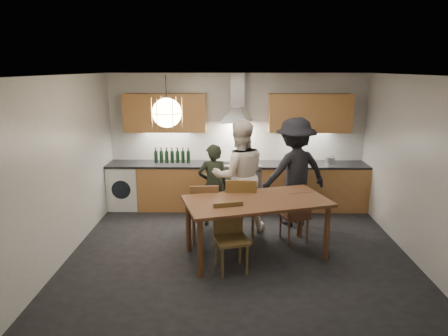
{
  "coord_description": "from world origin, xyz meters",
  "views": [
    {
      "loc": [
        -0.14,
        -5.54,
        2.7
      ],
      "look_at": [
        -0.23,
        0.4,
        1.2
      ],
      "focal_mm": 32.0,
      "sensor_mm": 36.0,
      "label": 1
    }
  ],
  "objects_px": {
    "mixing_bowl": "(295,162)",
    "wine_bottles": "(172,155)",
    "chair_back_left": "(205,209)",
    "chair_front": "(230,232)",
    "person_mid": "(239,176)",
    "stock_pot": "(330,161)",
    "dining_table": "(256,206)",
    "person_left": "(213,185)",
    "person_right": "(295,172)"
  },
  "relations": [
    {
      "from": "person_right",
      "to": "stock_pot",
      "type": "xyz_separation_m",
      "value": [
        0.8,
        0.81,
        0.02
      ]
    },
    {
      "from": "dining_table",
      "to": "chair_front",
      "type": "relative_size",
      "value": 2.43
    },
    {
      "from": "chair_front",
      "to": "person_mid",
      "type": "xyz_separation_m",
      "value": [
        0.15,
        1.36,
        0.42
      ]
    },
    {
      "from": "wine_bottles",
      "to": "mixing_bowl",
      "type": "bearing_deg",
      "value": -1.43
    },
    {
      "from": "person_left",
      "to": "dining_table",
      "type": "bearing_deg",
      "value": 108.98
    },
    {
      "from": "chair_back_left",
      "to": "person_mid",
      "type": "relative_size",
      "value": 0.51
    },
    {
      "from": "chair_back_left",
      "to": "person_left",
      "type": "relative_size",
      "value": 0.66
    },
    {
      "from": "dining_table",
      "to": "chair_back_left",
      "type": "distance_m",
      "value": 0.91
    },
    {
      "from": "mixing_bowl",
      "to": "wine_bottles",
      "type": "distance_m",
      "value": 2.37
    },
    {
      "from": "mixing_bowl",
      "to": "wine_bottles",
      "type": "xyz_separation_m",
      "value": [
        -2.37,
        0.06,
        0.11
      ]
    },
    {
      "from": "chair_front",
      "to": "stock_pot",
      "type": "height_order",
      "value": "stock_pot"
    },
    {
      "from": "chair_back_left",
      "to": "chair_front",
      "type": "xyz_separation_m",
      "value": [
        0.4,
        -0.83,
        -0.02
      ]
    },
    {
      "from": "dining_table",
      "to": "stock_pot",
      "type": "distance_m",
      "value": 2.56
    },
    {
      "from": "chair_front",
      "to": "person_mid",
      "type": "bearing_deg",
      "value": 68.48
    },
    {
      "from": "dining_table",
      "to": "person_left",
      "type": "distance_m",
      "value": 1.35
    },
    {
      "from": "dining_table",
      "to": "person_right",
      "type": "distance_m",
      "value": 1.44
    },
    {
      "from": "person_left",
      "to": "person_right",
      "type": "distance_m",
      "value": 1.43
    },
    {
      "from": "dining_table",
      "to": "person_mid",
      "type": "relative_size",
      "value": 1.19
    },
    {
      "from": "dining_table",
      "to": "wine_bottles",
      "type": "distance_m",
      "value": 2.59
    },
    {
      "from": "mixing_bowl",
      "to": "wine_bottles",
      "type": "height_order",
      "value": "wine_bottles"
    },
    {
      "from": "chair_front",
      "to": "person_mid",
      "type": "relative_size",
      "value": 0.49
    },
    {
      "from": "chair_front",
      "to": "wine_bottles",
      "type": "height_order",
      "value": "wine_bottles"
    },
    {
      "from": "mixing_bowl",
      "to": "stock_pot",
      "type": "height_order",
      "value": "stock_pot"
    },
    {
      "from": "chair_back_left",
      "to": "wine_bottles",
      "type": "bearing_deg",
      "value": -70.49
    },
    {
      "from": "person_right",
      "to": "mixing_bowl",
      "type": "height_order",
      "value": "person_right"
    },
    {
      "from": "person_right",
      "to": "wine_bottles",
      "type": "distance_m",
      "value": 2.4
    },
    {
      "from": "person_mid",
      "to": "person_right",
      "type": "distance_m",
      "value": 1.0
    },
    {
      "from": "dining_table",
      "to": "person_mid",
      "type": "xyz_separation_m",
      "value": [
        -0.23,
        0.96,
        0.18
      ]
    },
    {
      "from": "person_right",
      "to": "person_mid",
      "type": "bearing_deg",
      "value": -5.03
    },
    {
      "from": "person_left",
      "to": "stock_pot",
      "type": "xyz_separation_m",
      "value": [
        2.21,
        0.87,
        0.24
      ]
    },
    {
      "from": "person_right",
      "to": "chair_front",
      "type": "bearing_deg",
      "value": 34.93
    },
    {
      "from": "chair_back_left",
      "to": "mixing_bowl",
      "type": "xyz_separation_m",
      "value": [
        1.64,
        1.61,
        0.39
      ]
    },
    {
      "from": "mixing_bowl",
      "to": "stock_pot",
      "type": "relative_size",
      "value": 1.82
    },
    {
      "from": "person_mid",
      "to": "person_left",
      "type": "bearing_deg",
      "value": -34.6
    },
    {
      "from": "chair_front",
      "to": "mixing_bowl",
      "type": "height_order",
      "value": "mixing_bowl"
    },
    {
      "from": "chair_back_left",
      "to": "person_mid",
      "type": "xyz_separation_m",
      "value": [
        0.55,
        0.54,
        0.39
      ]
    },
    {
      "from": "dining_table",
      "to": "chair_front",
      "type": "height_order",
      "value": "chair_front"
    },
    {
      "from": "person_mid",
      "to": "person_right",
      "type": "xyz_separation_m",
      "value": [
        0.96,
        0.27,
        0.0
      ]
    },
    {
      "from": "dining_table",
      "to": "person_left",
      "type": "relative_size",
      "value": 1.55
    },
    {
      "from": "chair_back_left",
      "to": "wine_bottles",
      "type": "height_order",
      "value": "wine_bottles"
    },
    {
      "from": "person_mid",
      "to": "wine_bottles",
      "type": "distance_m",
      "value": 1.71
    },
    {
      "from": "person_mid",
      "to": "stock_pot",
      "type": "height_order",
      "value": "person_mid"
    },
    {
      "from": "chair_back_left",
      "to": "wine_bottles",
      "type": "distance_m",
      "value": 1.89
    },
    {
      "from": "stock_pot",
      "to": "chair_back_left",
      "type": "bearing_deg",
      "value": -145.1
    },
    {
      "from": "chair_back_left",
      "to": "chair_front",
      "type": "distance_m",
      "value": 0.92
    },
    {
      "from": "stock_pot",
      "to": "dining_table",
      "type": "bearing_deg",
      "value": -126.98
    },
    {
      "from": "person_left",
      "to": "person_mid",
      "type": "xyz_separation_m",
      "value": [
        0.45,
        -0.2,
        0.22
      ]
    },
    {
      "from": "chair_front",
      "to": "person_mid",
      "type": "height_order",
      "value": "person_mid"
    },
    {
      "from": "chair_back_left",
      "to": "person_left",
      "type": "bearing_deg",
      "value": -102.14
    },
    {
      "from": "stock_pot",
      "to": "mixing_bowl",
      "type": "bearing_deg",
      "value": -179.63
    }
  ]
}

